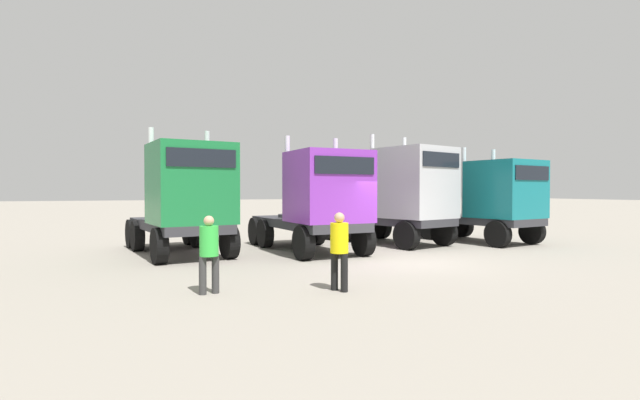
# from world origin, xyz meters

# --- Properties ---
(ground) EXTENTS (200.00, 200.00, 0.00)m
(ground) POSITION_xyz_m (0.00, 0.00, 0.00)
(ground) COLOR gray
(semi_truck_green) EXTENTS (3.34, 6.23, 4.30)m
(semi_truck_green) POSITION_xyz_m (-6.16, 3.90, 1.94)
(semi_truck_green) COLOR #333338
(semi_truck_green) RESTS_ON ground
(semi_truck_purple) EXTENTS (2.86, 6.18, 4.12)m
(semi_truck_purple) POSITION_xyz_m (-1.79, 2.94, 1.84)
(semi_truck_purple) COLOR #333338
(semi_truck_purple) RESTS_ON ground
(semi_truck_silver) EXTENTS (3.93, 6.33, 4.48)m
(semi_truck_silver) POSITION_xyz_m (2.40, 4.02, 2.05)
(semi_truck_silver) COLOR #333338
(semi_truck_silver) RESTS_ON ground
(semi_truck_teal) EXTENTS (3.49, 6.27, 4.01)m
(semi_truck_teal) POSITION_xyz_m (6.15, 3.22, 1.79)
(semi_truck_teal) COLOR #333338
(semi_truck_teal) RESTS_ON ground
(visitor_in_hivis) EXTENTS (0.53, 0.53, 1.73)m
(visitor_in_hivis) POSITION_xyz_m (-3.73, -2.85, 1.00)
(visitor_in_hivis) COLOR black
(visitor_in_hivis) RESTS_ON ground
(visitor_with_camera) EXTENTS (0.46, 0.45, 1.67)m
(visitor_with_camera) POSITION_xyz_m (-6.42, -2.04, 0.97)
(visitor_with_camera) COLOR #363636
(visitor_with_camera) RESTS_ON ground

